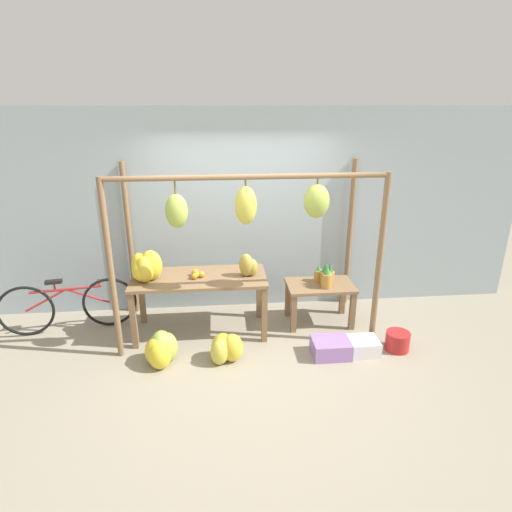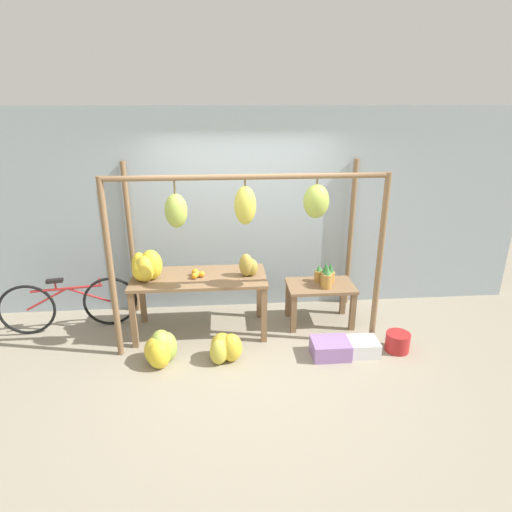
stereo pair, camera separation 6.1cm
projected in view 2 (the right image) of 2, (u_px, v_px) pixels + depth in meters
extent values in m
plane|color=gray|center=(250.00, 359.00, 5.02)|extent=(20.00, 20.00, 0.00)
cube|color=#99A8B2|center=(242.00, 212.00, 5.92)|extent=(8.00, 0.08, 2.80)
cylinder|color=brown|center=(111.00, 272.00, 4.75)|extent=(0.07, 0.07, 2.13)
cylinder|color=brown|center=(379.00, 264.00, 4.99)|extent=(0.07, 0.07, 2.13)
cylinder|color=brown|center=(131.00, 240.00, 5.83)|extent=(0.07, 0.07, 2.13)
cylinder|color=brown|center=(351.00, 234.00, 6.07)|extent=(0.07, 0.07, 2.13)
cylinder|color=brown|center=(248.00, 177.00, 4.52)|extent=(3.07, 0.06, 0.06)
cylinder|color=brown|center=(175.00, 187.00, 4.49)|extent=(0.02, 0.02, 0.14)
ellipsoid|color=#9EB247|center=(176.00, 211.00, 4.58)|extent=(0.24, 0.22, 0.37)
cylinder|color=brown|center=(245.00, 183.00, 4.54)|extent=(0.02, 0.02, 0.07)
ellipsoid|color=gold|center=(245.00, 205.00, 4.62)|extent=(0.24, 0.21, 0.42)
cylinder|color=brown|center=(317.00, 181.00, 4.59)|extent=(0.02, 0.02, 0.06)
ellipsoid|color=#9EB247|center=(316.00, 201.00, 4.67)|extent=(0.28, 0.25, 0.38)
cube|color=brown|center=(199.00, 278.00, 5.38)|extent=(1.68, 0.75, 0.04)
cube|color=brown|center=(133.00, 320.00, 5.14)|extent=(0.07, 0.07, 0.74)
cube|color=brown|center=(264.00, 315.00, 5.27)|extent=(0.07, 0.07, 0.74)
cube|color=brown|center=(142.00, 297.00, 5.75)|extent=(0.07, 0.07, 0.74)
cube|color=brown|center=(259.00, 293.00, 5.88)|extent=(0.07, 0.07, 0.74)
cube|color=brown|center=(320.00, 286.00, 5.66)|extent=(0.88, 0.55, 0.04)
cube|color=brown|center=(294.00, 314.00, 5.52)|extent=(0.07, 0.07, 0.52)
cube|color=brown|center=(353.00, 312.00, 5.58)|extent=(0.07, 0.07, 0.52)
cube|color=brown|center=(288.00, 299.00, 5.94)|extent=(0.07, 0.07, 0.52)
cube|color=brown|center=(343.00, 297.00, 6.00)|extent=(0.07, 0.07, 0.52)
ellipsoid|color=yellow|center=(151.00, 265.00, 5.22)|extent=(0.29, 0.26, 0.38)
ellipsoid|color=gold|center=(148.00, 265.00, 5.29)|extent=(0.28, 0.29, 0.33)
ellipsoid|color=yellow|center=(140.00, 266.00, 5.24)|extent=(0.27, 0.26, 0.34)
ellipsoid|color=yellow|center=(143.00, 269.00, 5.20)|extent=(0.35, 0.37, 0.29)
ellipsoid|color=gold|center=(145.00, 269.00, 5.16)|extent=(0.30, 0.31, 0.33)
sphere|color=orange|center=(197.00, 274.00, 5.33)|extent=(0.09, 0.09, 0.09)
sphere|color=orange|center=(195.00, 272.00, 5.39)|extent=(0.09, 0.09, 0.09)
sphere|color=orange|center=(194.00, 276.00, 5.28)|extent=(0.08, 0.08, 0.08)
sphere|color=orange|center=(201.00, 274.00, 5.33)|extent=(0.08, 0.08, 0.08)
cylinder|color=olive|center=(325.00, 279.00, 5.59)|extent=(0.14, 0.14, 0.19)
cone|color=#337538|center=(326.00, 267.00, 5.54)|extent=(0.10, 0.10, 0.14)
cylinder|color=#B27F38|center=(330.00, 277.00, 5.71)|extent=(0.12, 0.12, 0.15)
cone|color=#337538|center=(331.00, 268.00, 5.66)|extent=(0.09, 0.09, 0.13)
cylinder|color=#B27F38|center=(319.00, 276.00, 5.72)|extent=(0.12, 0.12, 0.16)
cone|color=#428442|center=(319.00, 268.00, 5.68)|extent=(0.08, 0.08, 0.08)
cylinder|color=#B27F38|center=(327.00, 281.00, 5.52)|extent=(0.14, 0.14, 0.19)
cone|color=#428442|center=(327.00, 270.00, 5.47)|extent=(0.10, 0.10, 0.12)
ellipsoid|color=#9EB247|center=(167.00, 347.00, 4.93)|extent=(0.25, 0.28, 0.37)
ellipsoid|color=#9EB247|center=(161.00, 346.00, 4.91)|extent=(0.29, 0.31, 0.40)
ellipsoid|color=#9EB247|center=(157.00, 350.00, 4.95)|extent=(0.28, 0.27, 0.28)
ellipsoid|color=gold|center=(157.00, 351.00, 4.86)|extent=(0.37, 0.35, 0.35)
ellipsoid|color=yellow|center=(159.00, 355.00, 4.81)|extent=(0.32, 0.30, 0.33)
ellipsoid|color=gold|center=(231.00, 348.00, 4.93)|extent=(0.29, 0.27, 0.35)
ellipsoid|color=gold|center=(222.00, 347.00, 4.96)|extent=(0.28, 0.31, 0.33)
ellipsoid|color=gold|center=(219.00, 352.00, 4.87)|extent=(0.24, 0.23, 0.32)
cube|color=#9970B7|center=(330.00, 348.00, 5.05)|extent=(0.44, 0.35, 0.20)
cylinder|color=#AD2323|center=(398.00, 342.00, 5.16)|extent=(0.29, 0.29, 0.23)
torus|color=black|center=(27.00, 310.00, 5.44)|extent=(0.68, 0.15, 0.69)
torus|color=black|center=(110.00, 301.00, 5.68)|extent=(0.68, 0.15, 0.69)
cylinder|color=maroon|center=(67.00, 288.00, 5.48)|extent=(0.86, 0.17, 0.03)
cylinder|color=maroon|center=(47.00, 299.00, 5.46)|extent=(0.52, 0.11, 0.27)
cylinder|color=maroon|center=(89.00, 295.00, 5.58)|extent=(0.52, 0.11, 0.27)
cylinder|color=maroon|center=(55.00, 286.00, 5.43)|extent=(0.02, 0.02, 0.10)
cube|color=black|center=(55.00, 281.00, 5.41)|extent=(0.21, 0.11, 0.04)
cylinder|color=maroon|center=(100.00, 282.00, 5.55)|extent=(0.02, 0.02, 0.10)
ellipsoid|color=#B2993D|center=(252.00, 267.00, 5.35)|extent=(0.19, 0.18, 0.23)
ellipsoid|color=#B2993D|center=(246.00, 267.00, 5.37)|extent=(0.15, 0.13, 0.21)
ellipsoid|color=#B2993D|center=(246.00, 265.00, 5.33)|extent=(0.22, 0.21, 0.30)
cube|color=silver|center=(361.00, 347.00, 5.10)|extent=(0.40, 0.31, 0.18)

